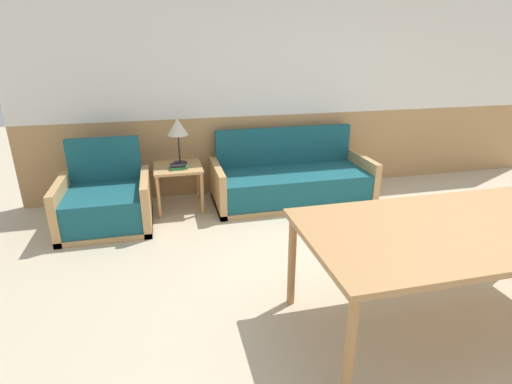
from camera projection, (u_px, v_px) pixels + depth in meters
ground_plane at (417, 291)px, 3.24m from camera, size 16.00×16.00×0.00m
wall_back at (310, 86)px, 5.14m from camera, size 7.20×0.06×2.70m
couch at (291, 181)px, 4.99m from camera, size 1.94×0.85×0.86m
armchair at (106, 203)px, 4.29m from camera, size 0.93×0.86×0.90m
side_table at (178, 173)px, 4.67m from camera, size 0.55×0.55×0.53m
table_lamp at (178, 129)px, 4.59m from camera, size 0.24×0.24×0.54m
book_stack at (178, 167)px, 4.54m from camera, size 0.22×0.15×0.05m
dining_table at (462, 233)px, 2.63m from camera, size 2.13×1.08×0.77m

